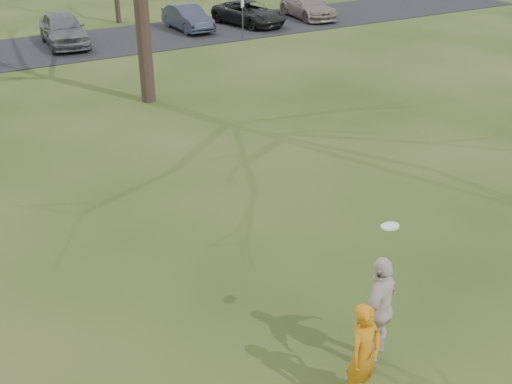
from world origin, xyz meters
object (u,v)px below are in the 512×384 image
Objects in this scene: car_4 at (63,29)px; car_5 at (188,18)px; catching_play at (379,308)px; car_6 at (249,13)px; car_7 at (307,6)px; player_defender at (364,355)px.

car_4 is 6.77m from car_5.
car_4 is 1.94× the size of catching_play.
car_7 is at bearing -10.72° from car_6.
player_defender is 27.34m from car_5.
car_6 is at bearing 50.98° from player_defender.
player_defender is 25.69m from car_4.
car_5 is at bearing 160.58° from car_6.
car_7 is at bearing -3.93° from car_5.
catching_play is at bearing -115.98° from car_7.
car_7 reaches higher than car_6.
car_5 reaches higher than car_6.
car_6 is (3.57, -0.51, -0.01)m from car_5.
catching_play is (-16.15, -24.77, 0.39)m from car_7.
catching_play is (-8.53, -25.24, 0.42)m from car_5.
catching_play is at bearing -109.08° from car_5.
player_defender is 0.90m from catching_play.
car_4 is 10.34m from car_6.
car_6 is 1.94× the size of catching_play.
car_4 is at bearing 166.80° from car_6.
car_6 is at bearing -8.54° from car_5.
catching_play is (-1.77, -25.07, 0.28)m from car_4.
catching_play reaches higher than car_6.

